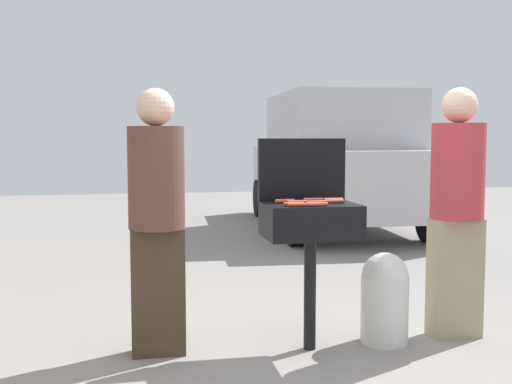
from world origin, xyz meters
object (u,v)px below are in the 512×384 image
hot_dog_6 (294,204)px  person_left (157,212)px  hot_dog_2 (285,201)px  propane_tank (385,296)px  hot_dog_1 (318,204)px  hot_dog_8 (298,205)px  hot_dog_4 (333,200)px  parked_minivan (336,161)px  person_right (457,203)px  hot_dog_0 (316,202)px  hot_dog_5 (297,202)px  hot_dog_7 (334,201)px  hot_dog_3 (313,200)px  bbq_grill (310,226)px

hot_dog_6 → person_left: 0.87m
hot_dog_2 → propane_tank: 0.95m
hot_dog_1 → hot_dog_2: 0.29m
hot_dog_2 → hot_dog_8: same height
hot_dog_4 → parked_minivan: size_ratio=0.03×
propane_tank → person_right: (0.54, 0.04, 0.62)m
hot_dog_4 → hot_dog_8: bearing=-140.2°
hot_dog_1 → hot_dog_8: 0.13m
hot_dog_0 → hot_dog_5: bearing=159.1°
hot_dog_7 → person_left: (-1.14, 0.11, -0.05)m
hot_dog_3 → hot_dog_1: bearing=-101.0°
hot_dog_3 → hot_dog_7: bearing=-51.5°
person_right → parked_minivan: 5.29m
hot_dog_0 → person_left: 1.01m
hot_dog_2 → person_left: bearing=178.3°
hot_dog_5 → hot_dog_8: (-0.03, -0.16, 0.00)m
hot_dog_2 → hot_dog_5: 0.11m
propane_tank → parked_minivan: size_ratio=0.14×
parked_minivan → person_left: bearing=64.0°
hot_dog_1 → hot_dog_6: (-0.14, 0.05, 0.00)m
hot_dog_2 → hot_dog_4: same height
hot_dog_0 → parked_minivan: bearing=70.3°
hot_dog_5 → propane_tank: 0.91m
hot_dog_3 → hot_dog_7: 0.16m
person_left → person_right: 2.05m
hot_dog_2 → person_right: bearing=-0.6°
hot_dog_4 → propane_tank: bearing=-11.3°
hot_dog_2 → hot_dog_6: size_ratio=1.00×
hot_dog_2 → person_right: (1.22, -0.01, -0.04)m
bbq_grill → hot_dog_0: hot_dog_0 is taller
hot_dog_0 → hot_dog_4: 0.22m
hot_dog_4 → person_right: (0.88, -0.03, -0.04)m
hot_dog_4 → hot_dog_8: size_ratio=1.00×
hot_dog_4 → person_left: (-1.16, 0.01, -0.05)m
hot_dog_5 → hot_dog_0: bearing=-20.9°
bbq_grill → hot_dog_8: bearing=-127.6°
hot_dog_1 → person_right: size_ratio=0.08×
hot_dog_1 → hot_dog_4: 0.32m
person_right → hot_dog_7: bearing=-9.2°
hot_dog_4 → bbq_grill: bearing=-152.9°
hot_dog_8 → person_right: size_ratio=0.08×
hot_dog_3 → hot_dog_5: bearing=-138.3°
propane_tank → parked_minivan: 5.49m
hot_dog_7 → propane_tank: size_ratio=0.21×
hot_dog_7 → hot_dog_4: bearing=74.3°
hot_dog_1 → hot_dog_2: size_ratio=1.00×
hot_dog_6 → person_left: bearing=165.5°
hot_dog_2 → hot_dog_3: 0.21m
bbq_grill → parked_minivan: 5.63m
hot_dog_3 → hot_dog_6: size_ratio=1.00×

